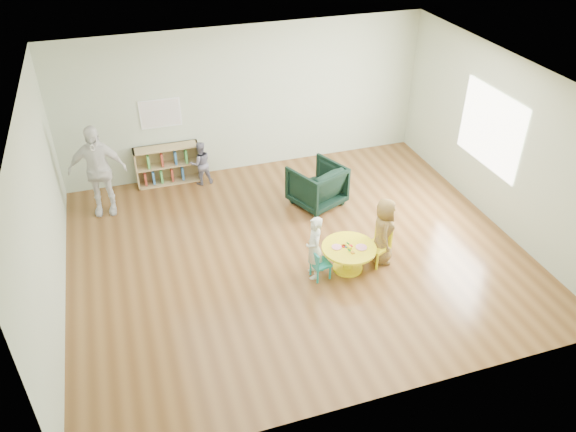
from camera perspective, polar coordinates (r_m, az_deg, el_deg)
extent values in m
plane|color=brown|center=(8.98, 0.81, -3.59)|extent=(7.00, 7.00, 0.00)
cube|color=white|center=(7.63, 0.97, 13.07)|extent=(7.00, 6.00, 0.10)
cube|color=#B0C2A6|center=(10.81, -4.33, 11.66)|extent=(7.00, 0.10, 2.80)
cube|color=#B0C2A6|center=(5.98, 10.26, -9.43)|extent=(7.00, 0.10, 2.80)
cube|color=#B0C2A6|center=(7.96, -23.74, 0.03)|extent=(0.10, 6.00, 2.80)
cube|color=#B0C2A6|center=(9.79, 20.84, 7.05)|extent=(0.10, 6.00, 2.80)
cube|color=white|center=(9.95, 19.87, 8.32)|extent=(0.02, 1.60, 1.30)
cylinder|color=yellow|center=(8.56, 6.14, -4.35)|extent=(0.15, 0.15, 0.37)
cylinder|color=yellow|center=(8.67, 6.07, -5.23)|extent=(0.46, 0.46, 0.04)
cylinder|color=yellow|center=(8.44, 6.22, -3.25)|extent=(0.82, 0.82, 0.04)
cylinder|color=pink|center=(8.40, 4.96, -3.17)|extent=(0.15, 0.15, 0.02)
cylinder|color=pink|center=(8.43, 7.45, -3.18)|extent=(0.17, 0.17, 0.02)
cylinder|color=yellow|center=(8.40, 6.17, -3.12)|extent=(0.08, 0.13, 0.04)
cylinder|color=#136C21|center=(8.33, 6.24, -3.47)|extent=(0.04, 0.05, 0.02)
cylinder|color=#136C21|center=(8.46, 6.10, -2.78)|extent=(0.04, 0.05, 0.02)
cube|color=red|center=(8.42, 5.68, -3.07)|extent=(0.07, 0.06, 0.02)
cube|color=orange|center=(8.31, 6.59, -3.71)|extent=(0.05, 0.05, 0.02)
cube|color=#1648A7|center=(8.42, 5.93, -3.10)|extent=(0.07, 0.07, 0.02)
cube|color=#136C21|center=(8.42, 6.14, -3.10)|extent=(0.05, 0.06, 0.02)
cube|color=red|center=(8.44, 6.39, -3.03)|extent=(0.06, 0.05, 0.02)
cube|color=orange|center=(8.44, 5.66, -2.98)|extent=(0.06, 0.05, 0.02)
cube|color=teal|center=(8.34, 3.32, -4.86)|extent=(0.31, 0.31, 0.04)
cube|color=teal|center=(8.21, 2.66, -4.37)|extent=(0.07, 0.27, 0.23)
cylinder|color=teal|center=(8.45, 2.31, -5.38)|extent=(0.03, 0.03, 0.23)
cylinder|color=teal|center=(8.31, 3.04, -6.19)|extent=(0.03, 0.03, 0.23)
cylinder|color=teal|center=(8.54, 3.55, -4.95)|extent=(0.03, 0.03, 0.23)
cylinder|color=teal|center=(8.40, 4.29, -5.75)|extent=(0.03, 0.03, 0.23)
cube|color=yellow|center=(8.68, 9.03, -3.08)|extent=(0.42, 0.42, 0.04)
cube|color=yellow|center=(8.68, 9.70, -1.86)|extent=(0.16, 0.30, 0.28)
cylinder|color=yellow|center=(8.80, 10.11, -3.94)|extent=(0.04, 0.04, 0.28)
cylinder|color=yellow|center=(8.92, 8.83, -3.21)|extent=(0.04, 0.04, 0.28)
cylinder|color=yellow|center=(8.64, 9.04, -4.65)|extent=(0.04, 0.04, 0.28)
cylinder|color=yellow|center=(8.76, 7.76, -3.90)|extent=(0.04, 0.04, 0.28)
cube|color=tan|center=(10.84, -15.16, 4.60)|extent=(0.03, 0.30, 0.75)
cube|color=tan|center=(10.92, -9.06, 5.62)|extent=(0.03, 0.30, 0.75)
cube|color=tan|center=(11.04, -11.88, 3.48)|extent=(1.20, 0.30, 0.03)
cube|color=tan|center=(10.70, -12.33, 6.81)|extent=(1.20, 0.30, 0.03)
cube|color=tan|center=(10.86, -12.10, 5.12)|extent=(1.14, 0.28, 0.03)
cube|color=tan|center=(10.99, -12.20, 5.45)|extent=(1.20, 0.02, 0.75)
cube|color=#AB3E2D|center=(10.92, -14.30, 3.78)|extent=(0.04, 0.18, 0.26)
cube|color=#3879C4|center=(10.92, -13.52, 3.91)|extent=(0.04, 0.18, 0.26)
cube|color=#54B754|center=(10.93, -12.74, 4.04)|extent=(0.04, 0.18, 0.26)
cube|color=#AB3E2D|center=(10.94, -11.71, 4.22)|extent=(0.04, 0.18, 0.26)
cube|color=#3879C4|center=(10.96, -10.68, 4.39)|extent=(0.04, 0.18, 0.26)
cube|color=#54B754|center=(10.76, -14.02, 5.46)|extent=(0.04, 0.18, 0.26)
cube|color=#AB3E2D|center=(10.77, -12.71, 5.68)|extent=(0.04, 0.18, 0.26)
cube|color=#3879C4|center=(10.79, -11.39, 5.90)|extent=(0.04, 0.18, 0.26)
cube|color=#54B754|center=(10.81, -10.34, 6.07)|extent=(0.04, 0.18, 0.26)
cube|color=white|center=(10.59, -12.84, 10.13)|extent=(0.74, 0.01, 0.54)
cube|color=red|center=(10.58, -12.84, 10.12)|extent=(0.70, 0.00, 0.50)
imported|color=black|center=(9.96, 2.95, 3.14)|extent=(1.08, 1.09, 0.76)
imported|color=white|center=(8.21, 2.67, -3.24)|extent=(0.30, 0.41, 1.02)
imported|color=gold|center=(8.60, 9.69, -1.51)|extent=(0.52, 0.62, 1.09)
imported|color=#171739|center=(10.69, -8.87, 5.32)|extent=(0.44, 0.36, 0.85)
imported|color=white|center=(10.04, -18.78, 4.40)|extent=(1.01, 0.53, 1.64)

